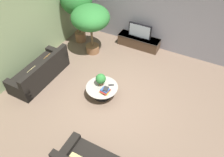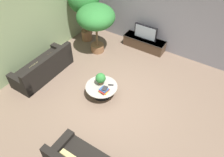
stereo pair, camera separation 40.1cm
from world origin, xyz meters
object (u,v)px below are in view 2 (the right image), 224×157
at_px(television, 146,32).
at_px(media_console, 144,43).
at_px(coffee_table, 102,89).
at_px(potted_plant_tabletop, 101,78).
at_px(couch_by_wall, 44,68).
at_px(potted_palm_corner, 96,18).
at_px(potted_palm_tall, 84,0).

bearing_deg(television, media_console, 90.00).
bearing_deg(coffee_table, potted_plant_tabletop, 134.11).
bearing_deg(potted_plant_tabletop, couch_by_wall, -170.75).
bearing_deg(media_console, couch_by_wall, -123.58).
xyz_separation_m(coffee_table, potted_palm_corner, (-1.45, 1.81, 1.10)).
distance_m(television, potted_plant_tabletop, 2.87).
distance_m(media_console, television, 0.47).
xyz_separation_m(media_console, potted_palm_corner, (-1.41, -1.14, 1.15)).
distance_m(television, potted_palm_tall, 2.55).
height_order(media_console, couch_by_wall, couch_by_wall).
xyz_separation_m(potted_palm_tall, potted_plant_tabletop, (2.20, -2.16, -1.06)).
bearing_deg(media_console, potted_plant_tabletop, -90.90).
height_order(coffee_table, potted_palm_corner, potted_palm_corner).
distance_m(television, potted_palm_corner, 1.94).
relative_size(potted_palm_corner, potted_plant_tabletop, 4.77).
bearing_deg(potted_plant_tabletop, potted_palm_corner, 128.27).
bearing_deg(coffee_table, potted_palm_tall, 135.50).
bearing_deg(coffee_table, media_console, 90.63).
height_order(media_console, potted_palm_corner, potted_palm_corner).
height_order(television, couch_by_wall, television).
relative_size(couch_by_wall, potted_plant_tabletop, 5.44).
bearing_deg(potted_palm_corner, couch_by_wall, -109.14).
bearing_deg(couch_by_wall, television, 146.40).
bearing_deg(potted_palm_tall, coffee_table, -44.50).
xyz_separation_m(coffee_table, potted_plant_tabletop, (-0.08, 0.08, 0.34)).
bearing_deg(media_console, television, -90.00).
height_order(media_console, coffee_table, media_console).
distance_m(media_console, potted_palm_corner, 2.15).
bearing_deg(media_console, potted_palm_corner, -141.15).
height_order(media_console, television, television).
distance_m(coffee_table, potted_palm_corner, 2.57).
distance_m(potted_palm_corner, potted_plant_tabletop, 2.34).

